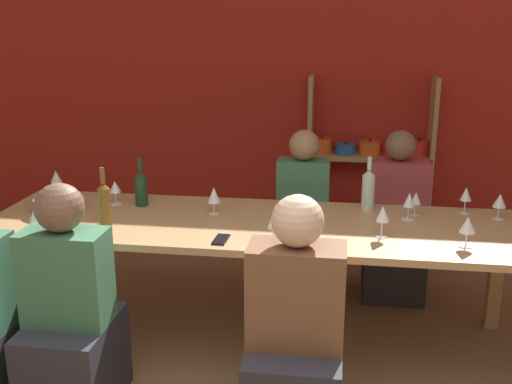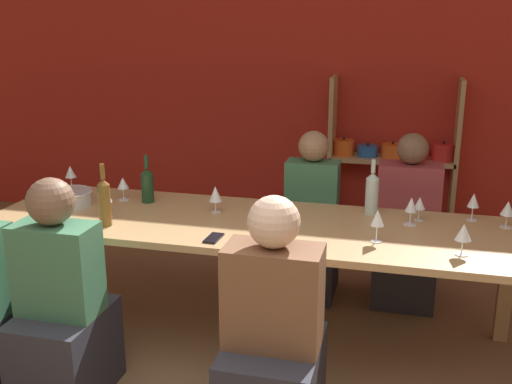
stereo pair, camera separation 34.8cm
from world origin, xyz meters
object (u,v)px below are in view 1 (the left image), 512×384
Objects in this scene: wine_glass_white_e at (500,201)px; person_near_a at (295,353)px; wine_bottle_green at (104,206)px; wine_glass_red_f at (468,226)px; wine_bottle_dark at (141,187)px; wine_glass_white_d at (409,201)px; wine_bottle_amber at (368,189)px; mixing_bowl at (59,203)px; wine_glass_red_a at (466,195)px; person_far_b at (395,235)px; wine_glass_white_c at (56,178)px; wine_glass_empty_a at (214,195)px; wine_glass_red_b at (273,222)px; wine_glass_red_c at (104,201)px; shelf_unit at (368,180)px; wine_glass_red_e at (115,188)px; dining_table at (253,234)px; wine_glass_white_b at (36,215)px; person_far_a at (302,233)px; cell_phone at (221,239)px; person_near_b at (71,328)px; wine_glass_red_d at (383,215)px; wine_glass_white_a at (416,199)px.

wine_glass_white_e is 1.60m from person_near_a.
wine_bottle_green is 2.22× the size of wine_glass_red_f.
wine_bottle_dark is 1.90× the size of wine_glass_white_d.
wine_bottle_amber is 0.28m from wine_glass_white_d.
mixing_bowl is 2.45m from wine_glass_red_a.
wine_glass_white_d is 0.77m from person_far_b.
wine_glass_empty_a is at bearing -12.23° from wine_glass_white_c.
wine_glass_red_a is 1.00× the size of wine_glass_red_b.
wine_glass_white_e is at bearing 9.47° from wine_glass_red_c.
shelf_unit reaches higher than wine_glass_white_c.
wine_bottle_dark is at bearing -1.87° from wine_glass_red_e.
dining_table is 10.09× the size of mixing_bowl.
person_near_a is at bearing -18.10° from wine_glass_white_b.
person_far_a is (-0.42, 0.40, -0.45)m from wine_bottle_amber.
wine_glass_red_b reaches higher than cell_phone.
wine_bottle_dark is (-0.74, 0.21, 0.19)m from dining_table.
wine_bottle_dark is at bearing 54.87° from wine_glass_white_b.
person_near_b is (0.41, -0.80, -0.37)m from mixing_bowl.
wine_bottle_dark is 1.40m from wine_bottle_amber.
wine_glass_white_c reaches higher than wine_glass_red_f.
wine_bottle_amber is at bearing 51.15° from wine_glass_red_b.
wine_bottle_amber is at bearing 97.05° from wine_glass_red_d.
wine_bottle_dark is 1.67m from wine_glass_white_a.
mixing_bowl is 1.92m from wine_glass_red_d.
cell_phone is 0.75m from person_near_a.
wine_glass_white_d is (-0.35, -0.17, -0.00)m from wine_glass_red_a.
wine_glass_white_a is (0.21, -1.69, 0.34)m from shelf_unit.
wine_glass_white_b is at bearing -159.13° from wine_bottle_amber.
wine_glass_white_a is 0.95× the size of wine_glass_red_e.
wine_bottle_amber is at bearing -0.98° from wine_glass_white_c.
wine_glass_white_b is 0.76m from wine_glass_white_c.
wine_glass_red_d is at bearing -117.68° from wine_glass_white_a.
wine_bottle_dark is at bearing -130.15° from shelf_unit.
wine_glass_white_d is (0.16, -1.77, 0.35)m from shelf_unit.
wine_bottle_dark reaches higher than wine_glass_red_d.
dining_table is 1.43m from wine_glass_white_c.
wine_bottle_dark is 2.14m from wine_glass_white_e.
person_near_b is (-1.51, -2.72, -0.08)m from shelf_unit.
wine_glass_white_a is 0.96m from wine_glass_red_b.
wine_glass_red_e is (-1.79, 0.04, -0.01)m from wine_glass_white_d.
wine_glass_red_b is at bearing 2.48° from wine_glass_white_b.
dining_table is 1.21m from wine_glass_white_b.
wine_bottle_amber is 2.07× the size of wine_glass_red_a.
person_far_b is at bearing 127.56° from wine_glass_red_a.
wine_glass_empty_a is 1.06× the size of wine_glass_white_e.
person_near_b reaches higher than wine_glass_red_b.
person_near_a reaches higher than person_far_b.
person_near_a reaches higher than person_near_b.
wine_glass_empty_a is 1.14m from wine_glass_white_d.
person_far_a is at bearing 158.95° from wine_glass_red_a.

